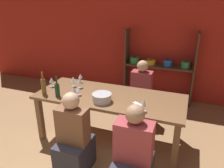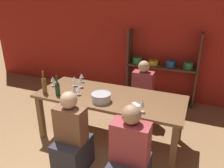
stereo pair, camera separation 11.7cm
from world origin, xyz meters
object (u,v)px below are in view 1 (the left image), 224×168
Objects in this scene: wine_glass_red_a at (80,76)px; wine_glass_empty_b at (73,79)px; person_far_a at (141,98)px; person_near_a at (74,143)px; wine_glass_white_b at (144,103)px; cell_phone at (137,104)px; wine_glass_white_d at (52,80)px; wine_glass_white_c at (74,90)px; wine_bottle_green at (57,89)px; person_near_b at (133,160)px; wine_glass_empty_a at (78,89)px; dining_table at (110,101)px; wine_bottle_dark at (43,86)px; shelf_unit at (157,76)px; mixing_bowl at (102,97)px.

wine_glass_red_a is 0.92× the size of wine_glass_empty_b.
person_far_a reaches higher than wine_glass_empty_b.
person_far_a is (0.49, 1.57, 0.01)m from person_near_a.
wine_glass_white_b is 1.06× the size of cell_phone.
wine_glass_white_d is at bearing 174.81° from cell_phone.
wine_glass_white_b is at bearing -2.12° from wine_glass_white_c.
wine_bottle_green is 0.28× the size of person_near_b.
wine_glass_white_c is 0.46m from wine_glass_empty_b.
wine_glass_white_c is at bearing 5.50° from wine_bottle_green.
wine_glass_white_c is at bearing 152.95° from person_near_b.
wine_glass_empty_a is 0.12m from wine_glass_white_c.
wine_glass_red_a is 0.20m from wine_glass_empty_b.
wine_glass_red_a reaches higher than cell_phone.
dining_table is 2.00× the size of person_near_a.
person_far_a is at bearing 54.01° from wine_glass_white_c.
wine_bottle_dark reaches higher than wine_glass_red_a.
cell_phone is at bearing 6.59° from wine_bottle_dark.
shelf_unit is 1.98m from wine_glass_empty_b.
cell_phone is (1.13, -0.47, -0.11)m from wine_glass_red_a.
mixing_bowl is 1.14m from person_far_a.
person_far_a is at bearing 25.17° from wine_glass_red_a.
person_near_a is (-0.65, -0.65, -0.36)m from cell_phone.
shelf_unit is at bearing 60.43° from wine_bottle_green.
shelf_unit is at bearing 55.88° from wine_bottle_dark.
wine_bottle_green is 1.49m from person_near_b.
wine_glass_red_a is (-0.63, 0.55, 0.05)m from mixing_bowl.
wine_bottle_green reaches higher than mixing_bowl.
person_near_b is (1.31, -0.51, -0.49)m from wine_bottle_green.
wine_glass_white_b is at bearing -26.86° from wine_glass_red_a.
mixing_bowl is at bearing -12.38° from wine_glass_white_d.
wine_glass_red_a is 0.48m from wine_glass_white_d.
wine_glass_empty_a is (-0.41, 0.07, 0.03)m from mixing_bowl.
mixing_bowl is 1.62× the size of wine_glass_white_b.
wine_glass_white_c is 1.14× the size of wine_glass_white_d.
person_far_a is (-0.12, -0.94, -0.13)m from shelf_unit.
wine_glass_empty_b is 0.16× the size of person_near_b.
shelf_unit reaches higher than cell_phone.
wine_bottle_dark reaches higher than wine_glass_white_c.
cell_phone is at bearing 99.57° from person_far_a.
wine_glass_empty_a is 0.12× the size of person_near_a.
shelf_unit is 9.65× the size of wine_glass_red_a.
wine_glass_white_b is at bearing -18.77° from wine_glass_empty_b.
wine_glass_empty_b is (-0.23, 0.39, -0.01)m from wine_glass_white_c.
cell_phone is at bearing 101.36° from person_near_b.
wine_glass_white_d is 1.23m from person_near_a.
person_near_b is at bearing -21.29° from wine_bottle_green.
wine_glass_white_c is 0.17× the size of person_far_a.
wine_glass_empty_a is 0.83× the size of wine_glass_white_d.
wine_glass_white_c is 0.93m from cell_phone.
person_near_a is at bearing 72.51° from person_far_a.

